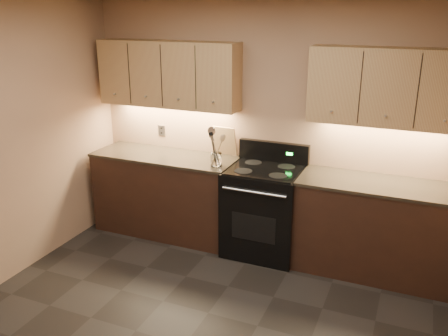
{
  "coord_description": "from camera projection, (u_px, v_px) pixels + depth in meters",
  "views": [
    {
      "loc": [
        1.46,
        -2.67,
        2.49
      ],
      "look_at": [
        -0.28,
        1.45,
        0.96
      ],
      "focal_mm": 38.0,
      "sensor_mm": 36.0,
      "label": 1
    }
  ],
  "objects": [
    {
      "name": "upper_cab_left",
      "position": [
        168.0,
        74.0,
        5.11
      ],
      "size": [
        1.6,
        0.3,
        0.7
      ],
      "primitive_type": "cube",
      "color": "tan",
      "rests_on": "wall_back"
    },
    {
      "name": "utensil_crock",
      "position": [
        216.0,
        160.0,
        4.88
      ],
      "size": [
        0.14,
        0.14,
        0.14
      ],
      "color": "white",
      "rests_on": "counter_left"
    },
    {
      "name": "wooden_spoon",
      "position": [
        213.0,
        149.0,
        4.85
      ],
      "size": [
        0.16,
        0.12,
        0.33
      ],
      "primitive_type": null,
      "rotation": [
        -0.08,
        0.34,
        0.29
      ],
      "color": "tan",
      "rests_on": "utensil_crock"
    },
    {
      "name": "outlet_plate",
      "position": [
        162.0,
        131.0,
        5.53
      ],
      "size": [
        0.08,
        0.01,
        0.12
      ],
      "primitive_type": "cube",
      "color": "#B2B5BA",
      "rests_on": "wall_back"
    },
    {
      "name": "black_turner",
      "position": [
        216.0,
        148.0,
        4.81
      ],
      "size": [
        0.16,
        0.11,
        0.37
      ],
      "primitive_type": null,
      "rotation": [
        -0.07,
        -0.19,
        0.2
      ],
      "color": "black",
      "rests_on": "utensil_crock"
    },
    {
      "name": "wall_back",
      "position": [
        269.0,
        126.0,
        5.0
      ],
      "size": [
        4.0,
        0.04,
        2.6
      ],
      "primitive_type": "cube",
      "color": "#A07E5E",
      "rests_on": "ground"
    },
    {
      "name": "steel_skimmer",
      "position": [
        218.0,
        147.0,
        4.81
      ],
      "size": [
        0.2,
        0.17,
        0.4
      ],
      "primitive_type": null,
      "rotation": [
        -0.2,
        -0.3,
        -0.02
      ],
      "color": "silver",
      "rests_on": "utensil_crock"
    },
    {
      "name": "cutting_board",
      "position": [
        225.0,
        141.0,
        5.2
      ],
      "size": [
        0.27,
        0.11,
        0.33
      ],
      "primitive_type": "cube",
      "rotation": [
        0.24,
        0.0,
        -0.07
      ],
      "color": "tan",
      "rests_on": "counter_left"
    },
    {
      "name": "counter_right",
      "position": [
        373.0,
        228.0,
        4.57
      ],
      "size": [
        1.46,
        0.62,
        0.93
      ],
      "color": "black",
      "rests_on": "ground"
    },
    {
      "name": "stove",
      "position": [
        264.0,
        209.0,
        4.96
      ],
      "size": [
        0.76,
        0.68,
        1.14
      ],
      "color": "black",
      "rests_on": "ground"
    },
    {
      "name": "counter_left",
      "position": [
        166.0,
        194.0,
        5.41
      ],
      "size": [
        1.62,
        0.62,
        0.93
      ],
      "color": "black",
      "rests_on": "ground"
    },
    {
      "name": "upper_cab_right",
      "position": [
        390.0,
        87.0,
        4.27
      ],
      "size": [
        1.44,
        0.3,
        0.7
      ],
      "primitive_type": "cube",
      "color": "tan",
      "rests_on": "wall_back"
    },
    {
      "name": "steel_spatula",
      "position": [
        219.0,
        149.0,
        4.83
      ],
      "size": [
        0.17,
        0.14,
        0.35
      ],
      "primitive_type": null,
      "rotation": [
        0.18,
        -0.15,
        -0.36
      ],
      "color": "silver",
      "rests_on": "utensil_crock"
    }
  ]
}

